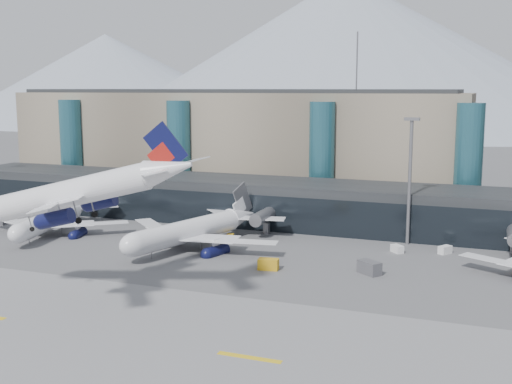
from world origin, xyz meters
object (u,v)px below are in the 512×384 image
at_px(veh_d, 445,250).
at_px(veh_h, 268,264).
at_px(jet_parked_mid, 200,222).
at_px(veh_g, 397,249).
at_px(veh_c, 369,268).
at_px(jet_parked_left, 56,213).
at_px(veh_f, 2,220).
at_px(lightmast_mid, 410,174).
at_px(hero_jet, 93,183).
at_px(veh_b, 230,237).
at_px(veh_a, 24,225).

bearing_deg(veh_d, veh_h, 162.11).
relative_size(jet_parked_mid, veh_g, 15.75).
bearing_deg(veh_c, veh_h, -131.11).
distance_m(jet_parked_left, veh_d, 82.40).
bearing_deg(veh_f, lightmast_mid, -100.05).
relative_size(jet_parked_left, veh_c, 8.57).
bearing_deg(hero_jet, veh_h, 50.35).
relative_size(jet_parked_mid, veh_f, 10.95).
xyz_separation_m(hero_jet, veh_f, (-53.59, 40.10, -17.08)).
height_order(jet_parked_mid, veh_d, jet_parked_mid).
bearing_deg(lightmast_mid, hero_jet, -124.88).
bearing_deg(veh_b, jet_parked_left, 87.07).
xyz_separation_m(jet_parked_mid, veh_c, (35.75, -8.32, -3.67)).
bearing_deg(veh_f, veh_h, -119.56).
relative_size(veh_f, veh_h, 1.03).
relative_size(veh_a, veh_c, 0.75).
relative_size(hero_jet, veh_f, 9.48).
distance_m(jet_parked_mid, veh_g, 39.09).
xyz_separation_m(jet_parked_left, veh_b, (38.91, 5.90, -3.62)).
xyz_separation_m(veh_b, veh_d, (42.76, 4.55, 0.12)).
bearing_deg(veh_a, lightmast_mid, -22.54).
bearing_deg(lightmast_mid, veh_d, -33.56).
xyz_separation_m(jet_parked_mid, veh_d, (46.77, 10.31, -4.04)).
relative_size(hero_jet, jet_parked_left, 0.98).
relative_size(lightmast_mid, jet_parked_mid, 0.65).
height_order(hero_jet, veh_g, hero_jet).
relative_size(hero_jet, veh_c, 8.39).
bearing_deg(veh_f, veh_c, -115.18).
xyz_separation_m(lightmast_mid, veh_b, (-34.99, -9.70, -13.78)).
bearing_deg(veh_g, veh_a, -128.46).
bearing_deg(veh_b, veh_h, -151.67).
xyz_separation_m(hero_jet, veh_d, (45.11, 48.43, -17.33)).
xyz_separation_m(jet_parked_left, veh_h, (53.63, -11.71, -3.29)).
relative_size(lightmast_mid, hero_jet, 0.75).
xyz_separation_m(lightmast_mid, veh_d, (7.77, -5.15, -13.65)).
bearing_deg(hero_jet, veh_a, 133.42).
height_order(veh_a, veh_f, veh_f).
relative_size(veh_a, veh_d, 1.15).
bearing_deg(veh_a, veh_d, -26.64).
xyz_separation_m(veh_c, veh_d, (11.02, 18.63, -0.37)).
distance_m(veh_a, veh_b, 48.08).
bearing_deg(jet_parked_mid, veh_b, -18.07).
bearing_deg(hero_jet, jet_parked_mid, 85.86).
relative_size(veh_a, veh_b, 1.38).
distance_m(hero_jet, veh_a, 61.63).
bearing_deg(veh_c, veh_g, 119.12).
height_order(veh_a, veh_h, veh_h).
bearing_deg(veh_g, veh_c, -52.15).
height_order(veh_d, veh_f, veh_f).
xyz_separation_m(veh_a, veh_c, (79.46, -8.21, 0.27)).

